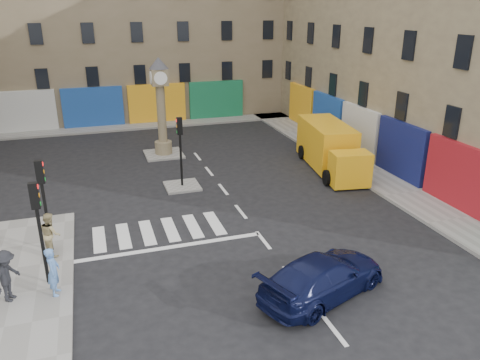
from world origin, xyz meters
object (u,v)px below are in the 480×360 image
navy_sedan (323,276)px  pedestrian_tan (51,234)px  traffic_light_island (180,141)px  clock_pillar (161,101)px  traffic_light_left_near (38,217)px  yellow_van (330,147)px  pedestrian_blue (53,271)px  traffic_light_left_far (43,191)px  pedestrian_dark (7,276)px

navy_sedan → pedestrian_tan: bearing=36.0°
traffic_light_island → clock_pillar: clock_pillar is taller
traffic_light_left_near → navy_sedan: 9.66m
traffic_light_island → yellow_van: traffic_light_island is taller
pedestrian_blue → pedestrian_tan: size_ratio=0.99×
traffic_light_left_far → pedestrian_blue: 3.63m
traffic_light_island → pedestrian_blue: (-6.00, -8.63, -1.59)m
traffic_light_left_far → clock_pillar: clock_pillar is taller
traffic_light_left_far → traffic_light_island: traffic_light_left_far is taller
pedestrian_blue → traffic_light_left_near: bearing=26.5°
clock_pillar → pedestrian_tan: bearing=-117.9°
traffic_light_island → yellow_van: 9.09m
pedestrian_tan → traffic_light_island: bearing=-67.3°
clock_pillar → pedestrian_tan: size_ratio=3.55×
traffic_light_left_near → pedestrian_tan: bearing=87.9°
traffic_light_island → navy_sedan: 11.68m
navy_sedan → pedestrian_tan: (-8.75, 5.49, 0.29)m
traffic_light_left_far → pedestrian_blue: (0.30, -3.23, -1.62)m
navy_sedan → yellow_van: bearing=-50.9°
traffic_light_left_near → pedestrian_blue: traffic_light_left_near is taller
pedestrian_blue → pedestrian_tan: pedestrian_tan is taller
traffic_light_left_far → clock_pillar: (6.30, 11.40, 0.93)m
pedestrian_tan → pedestrian_dark: bearing=136.9°
yellow_van → traffic_light_left_far: bearing=-150.6°
traffic_light_left_far → navy_sedan: (8.82, -5.85, -1.91)m
clock_pillar → yellow_van: clock_pillar is taller
pedestrian_tan → pedestrian_dark: 3.01m
yellow_van → pedestrian_dark: 18.67m
traffic_light_island → clock_pillar: bearing=90.0°
traffic_light_island → navy_sedan: (2.52, -11.25, -1.88)m
traffic_light_left_far → clock_pillar: bearing=61.1°
clock_pillar → navy_sedan: 17.66m
pedestrian_tan → pedestrian_dark: pedestrian_dark is taller
navy_sedan → yellow_van: 13.33m
traffic_light_island → clock_pillar: 6.07m
yellow_van → pedestrian_tan: 16.42m
traffic_light_left_near → pedestrian_dark: traffic_light_left_near is taller
clock_pillar → yellow_van: bearing=-31.9°
traffic_light_left_near → yellow_van: size_ratio=0.51×
traffic_light_left_near → navy_sedan: traffic_light_left_near is taller
traffic_light_left_far → pedestrian_tan: (0.07, -0.37, -1.61)m
traffic_light_left_near → traffic_light_left_far: size_ratio=1.00×
yellow_van → pedestrian_blue: (-14.99, -9.03, -0.28)m
navy_sedan → pedestrian_dark: pedestrian_dark is taller
traffic_light_island → pedestrian_tan: bearing=-137.2°
traffic_light_island → pedestrian_dark: size_ratio=2.07×
pedestrian_dark → clock_pillar: bearing=-2.4°
yellow_van → pedestrian_blue: bearing=-140.3°
yellow_van → pedestrian_blue: size_ratio=4.31×
traffic_light_island → clock_pillar: (0.00, 6.00, 0.96)m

